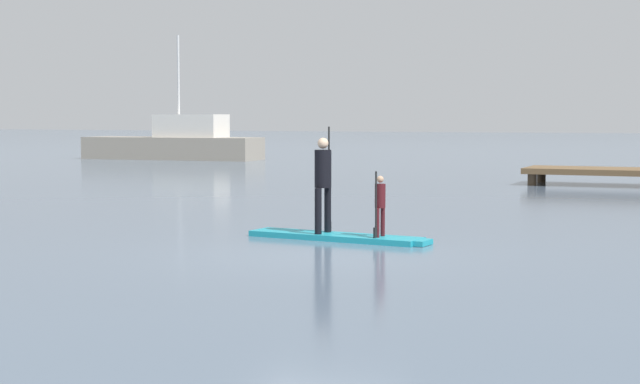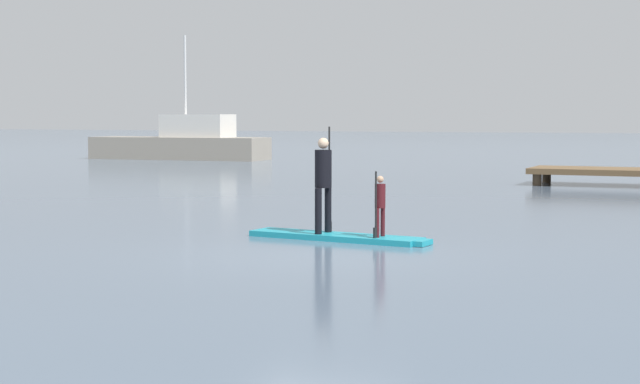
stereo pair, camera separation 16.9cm
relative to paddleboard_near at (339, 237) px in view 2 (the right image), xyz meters
The scene contains 5 objects.
ground_plane 2.08m from the paddleboard_near, 76.36° to the right, with size 240.00×240.00×0.00m, color slate.
paddleboard_near is the anchor object (origin of this frame).
paddler_adult 1.06m from the paddleboard_near, behind, with size 0.32×0.52×1.86m.
paddler_child_solo 1.02m from the paddleboard_near, ahead, with size 0.20×0.38×1.12m.
fishing_boat_white_large 33.37m from the paddleboard_near, 126.07° to the left, with size 9.22×3.02×6.19m.
Camera 2 is at (6.02, -13.71, 2.14)m, focal length 55.32 mm.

